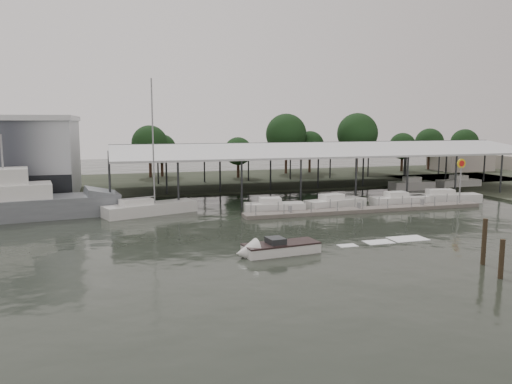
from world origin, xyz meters
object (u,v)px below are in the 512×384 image
object	(u,v)px
white_sailboat	(149,208)
grey_trawler	(19,204)
speedboat_underway	(275,249)
shell_fuel_sign	(461,173)

from	to	relation	value
white_sailboat	grey_trawler	bearing A→B (deg)	155.19
grey_trawler	white_sailboat	world-z (taller)	white_sailboat
white_sailboat	speedboat_underway	size ratio (longest dim) A/B	0.83
grey_trawler	speedboat_underway	xyz separation A→B (m)	(20.38, -20.24, -1.19)
shell_fuel_sign	speedboat_underway	size ratio (longest dim) A/B	0.32
grey_trawler	white_sailboat	xyz separation A→B (m)	(12.75, -1.22, -0.92)
grey_trawler	speedboat_underway	bearing A→B (deg)	-52.81
grey_trawler	speedboat_underway	distance (m)	28.75
grey_trawler	white_sailboat	distance (m)	12.84
shell_fuel_sign	white_sailboat	world-z (taller)	white_sailboat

